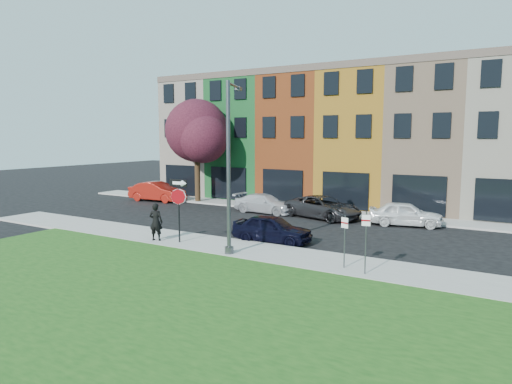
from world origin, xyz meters
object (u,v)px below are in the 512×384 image
Objects in this scene: stop_sign at (178,198)px; man at (156,222)px; sedan_near at (272,229)px; street_lamp at (230,168)px.

stop_sign is 1.81m from man.
stop_sign is 4.92m from sedan_near.
stop_sign is 1.64× the size of man.
street_lamp reaches higher than stop_sign.
stop_sign is 3.65m from street_lamp.
stop_sign reaches higher than sedan_near.
sedan_near is 4.53m from street_lamp.
sedan_near is at bearing 61.52° from street_lamp.
street_lamp is (-0.44, -3.12, 3.25)m from sedan_near.
sedan_near is (3.70, 2.80, -1.64)m from stop_sign.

